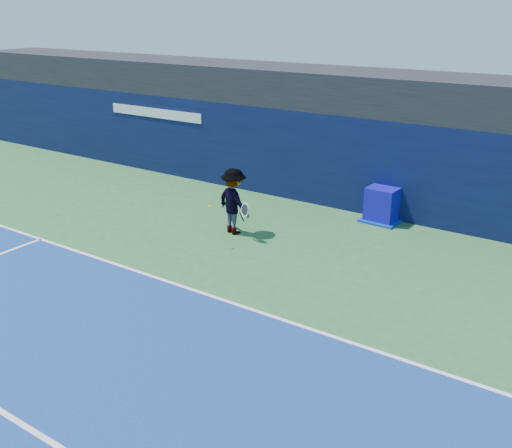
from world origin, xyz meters
name	(u,v)px	position (x,y,z in m)	size (l,w,h in m)	color
ground	(73,342)	(0.00, 0.00, 0.00)	(80.00, 80.00, 0.00)	#2D6431
baseline	(175,284)	(0.00, 3.00, 0.01)	(24.00, 0.10, 0.01)	white
stadium_band	(341,89)	(0.00, 11.50, 3.60)	(36.00, 3.00, 1.20)	black
back_wall_assembly	(324,157)	(0.00, 10.50, 1.50)	(36.00, 1.03, 3.00)	#091035
equipment_cart	(383,206)	(2.41, 9.77, 0.49)	(1.17, 1.17, 1.07)	#110B9D
tennis_player	(234,201)	(-0.77, 6.46, 0.95)	(1.46, 1.03, 1.91)	white
tennis_ball	(210,207)	(-0.69, 5.27, 1.15)	(0.07, 0.07, 0.07)	#B8DF18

